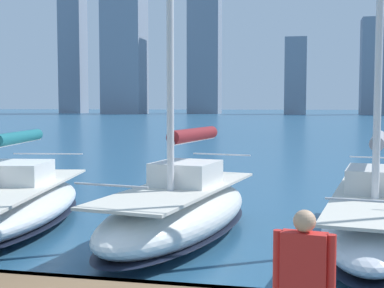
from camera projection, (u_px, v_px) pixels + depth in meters
The scene contains 5 objects.
city_skyline at pixel (265, 51), 166.15m from camera, with size 163.74×17.85×54.42m.
sailboat_grey at pixel (375, 213), 12.16m from camera, with size 3.37×8.41×11.39m.
sailboat_maroon at pixel (180, 209), 12.47m from camera, with size 3.39×7.18×9.57m.
sailboat_teal at pixel (6, 202), 13.71m from camera, with size 4.20×8.11×11.38m.
person_red_shirt at pixel (304, 276), 5.00m from camera, with size 0.58×0.24×1.58m.
Camera 1 is at (-2.56, 5.93, 3.16)m, focal length 50.00 mm.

